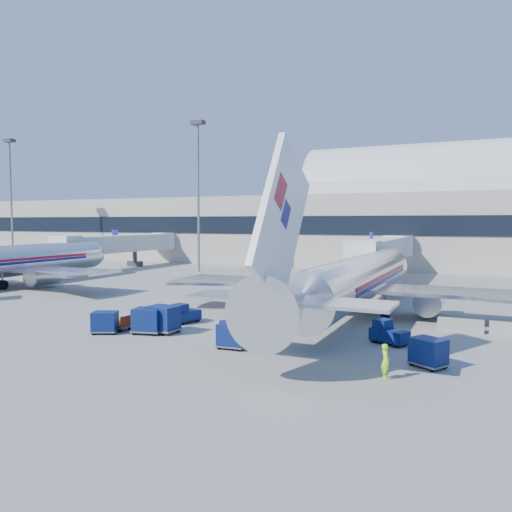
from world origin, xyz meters
The scene contains 18 objects.
ground centered at (0.00, 0.00, 0.00)m, with size 260.00×260.00×0.00m, color gray.
terminal centered at (-13.60, 55.96, 7.52)m, with size 170.00×28.15×21.00m.
airliner_main centered at (10.00, 4.51, 2.93)m, with size 32.00×37.26×12.07m.
jetbridge_near centered at (7.60, 30.81, 3.93)m, with size 4.40×27.50×6.25m.
jetbridge_mid centered at (-34.40, 30.81, 3.93)m, with size 4.40×27.50×6.25m.
mast_far_west centered at (-60.00, 30.00, 14.79)m, with size 2.00×1.20×22.60m.
mast_west centered at (-20.00, 30.00, 14.79)m, with size 2.00×1.20×22.60m.
barrier_near centered at (18.00, 2.00, 0.45)m, with size 3.00×0.55×0.90m, color #9E9E96.
tug_lead centered at (5.20, -7.51, 0.65)m, with size 2.40×2.23×1.43m.
tug_right centered at (14.04, -3.56, 0.69)m, with size 2.58×2.00×1.50m.
tug_left centered at (-1.04, -3.43, 0.68)m, with size 1.73×2.51×1.49m.
cart_train_a centered at (-0.53, -6.89, 0.99)m, with size 2.19×1.72×1.85m.
cart_train_b centered at (-1.29, -7.53, 0.93)m, with size 2.27×1.92×1.74m.
cart_train_c centered at (-4.02, -8.70, 0.80)m, with size 2.08×1.89×1.49m.
cart_solo_near centered at (5.74, -8.66, 0.81)m, with size 1.79×1.42×1.51m.
cart_solo_far centered at (16.84, -7.78, 0.82)m, with size 2.17×2.03×1.53m.
cart_open_red centered at (-3.96, -7.44, 0.39)m, with size 2.17×1.61×0.55m.
ramp_worker centered at (15.14, -10.67, 0.86)m, with size 0.63×0.41×1.72m, color #91DF17.
Camera 1 is at (19.34, -34.89, 7.65)m, focal length 35.00 mm.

